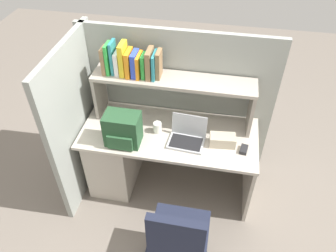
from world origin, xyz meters
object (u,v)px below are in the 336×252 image
object	(u,v)px
backpack	(123,130)
computer_mouse	(244,149)
laptop	(187,136)
office_chair	(178,244)
paper_cup	(157,127)
tissue_box	(223,140)

from	to	relation	value
backpack	computer_mouse	bearing A→B (deg)	4.62
laptop	office_chair	bearing A→B (deg)	-85.68
backpack	paper_cup	world-z (taller)	backpack
laptop	office_chair	xyz separation A→B (m)	(0.06, -0.81, -0.39)
laptop	paper_cup	xyz separation A→B (m)	(-0.28, 0.06, -0.00)
paper_cup	laptop	bearing A→B (deg)	-12.56
computer_mouse	office_chair	size ratio (longest dim) A/B	0.11
paper_cup	office_chair	bearing A→B (deg)	-68.52
backpack	tissue_box	bearing A→B (deg)	8.53
laptop	office_chair	world-z (taller)	laptop
paper_cup	tissue_box	distance (m)	0.59
tissue_box	office_chair	size ratio (longest dim) A/B	0.24
tissue_box	computer_mouse	bearing A→B (deg)	-18.72
office_chair	tissue_box	bearing A→B (deg)	-106.49
tissue_box	office_chair	world-z (taller)	office_chair
laptop	computer_mouse	xyz separation A→B (m)	(0.49, -0.04, -0.03)
computer_mouse	office_chair	xyz separation A→B (m)	(-0.43, -0.77, -0.35)
backpack	paper_cup	size ratio (longest dim) A/B	3.02
computer_mouse	backpack	bearing A→B (deg)	-166.35
office_chair	laptop	bearing A→B (deg)	-85.26
backpack	office_chair	world-z (taller)	backpack
paper_cup	office_chair	world-z (taller)	office_chair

